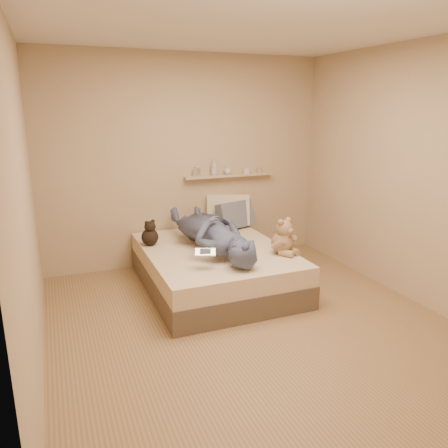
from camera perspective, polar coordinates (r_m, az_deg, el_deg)
name	(u,v)px	position (r m, az deg, el deg)	size (l,w,h in m)	color
room	(252,186)	(3.78, 3.69, 4.93)	(3.80, 3.80, 3.80)	#92724B
bed	(215,268)	(4.90, -1.23, -5.72)	(1.50, 1.90, 0.45)	brown
game_console	(205,252)	(4.17, -2.46, -3.70)	(0.21, 0.15, 0.07)	silver
teddy_bear	(284,239)	(4.66, 7.79, -1.95)	(0.31, 0.32, 0.39)	#8B654C
dark_plush	(150,234)	(4.97, -9.65, -1.35)	(0.19, 0.19, 0.30)	black
pillow_cream	(228,211)	(5.69, 0.53, 1.75)	(0.55, 0.16, 0.40)	beige
pillow_grey	(235,215)	(5.59, 1.46, 1.17)	(0.50, 0.14, 0.34)	slate
person	(212,232)	(4.75, -1.64, -1.00)	(0.61, 1.66, 0.40)	#454C6D
wall_shelf	(229,175)	(5.70, 0.67, 6.36)	(1.20, 0.12, 0.03)	tan
shelf_bottles	(222,169)	(5.64, -0.31, 7.19)	(0.96, 0.12, 0.21)	silver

